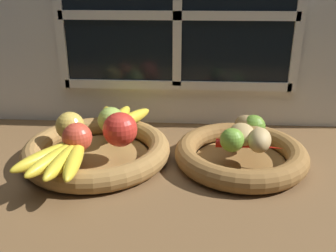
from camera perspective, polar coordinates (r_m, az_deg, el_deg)
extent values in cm
cube|color=brown|center=(84.45, 0.53, -7.64)|extent=(140.00, 90.00, 3.00)
cube|color=silver|center=(104.08, 1.50, 14.98)|extent=(140.00, 3.00, 55.00)
cube|color=black|center=(101.82, 1.47, 16.81)|extent=(64.00, 0.80, 38.00)
cube|color=white|center=(101.22, 1.46, 16.78)|extent=(2.40, 1.20, 38.00)
cube|color=white|center=(101.22, 1.46, 16.78)|extent=(64.00, 1.20, 2.40)
cube|color=white|center=(107.28, -16.62, 16.22)|extent=(2.40, 1.20, 40.40)
cube|color=white|center=(105.02, 19.90, 15.73)|extent=(2.40, 1.20, 40.40)
cube|color=white|center=(104.71, 1.36, 6.37)|extent=(64.00, 1.20, 2.40)
cylinder|color=olive|center=(89.47, -10.86, -4.81)|extent=(24.28, 24.28, 1.00)
torus|color=olive|center=(88.59, -10.95, -3.65)|extent=(34.62, 34.62, 5.02)
cylinder|color=brown|center=(87.66, 11.09, -5.42)|extent=(20.94, 20.94, 1.00)
torus|color=brown|center=(86.77, 11.19, -4.24)|extent=(30.55, 30.55, 5.02)
sphere|color=#CC422D|center=(81.74, -13.91, -1.74)|extent=(6.47, 6.47, 6.47)
sphere|color=red|center=(82.47, -7.45, -0.54)|extent=(7.77, 7.77, 7.77)
sphere|color=#99B74C|center=(89.98, -8.83, 0.90)|extent=(6.47, 6.47, 6.47)
sphere|color=gold|center=(88.27, -14.95, 0.02)|extent=(6.63, 6.63, 6.63)
ellipsoid|color=gold|center=(79.15, -18.08, -4.38)|extent=(12.15, 15.89, 3.11)
ellipsoid|color=gold|center=(77.74, -17.07, -4.75)|extent=(8.86, 17.10, 3.11)
ellipsoid|color=gold|center=(76.68, -15.80, -4.98)|extent=(5.07, 17.33, 3.11)
ellipsoid|color=gold|center=(76.05, -14.34, -5.06)|extent=(5.19, 17.34, 3.11)
sphere|color=brown|center=(83.62, -13.34, -2.39)|extent=(2.80, 2.80, 2.80)
ellipsoid|color=yellow|center=(95.09, -5.73, 1.15)|extent=(10.12, 15.05, 3.09)
ellipsoid|color=yellow|center=(96.42, -7.38, 1.37)|extent=(4.60, 15.69, 3.09)
ellipsoid|color=yellow|center=(96.75, -9.19, 1.34)|extent=(7.55, 15.68, 3.09)
sphere|color=brown|center=(89.57, -8.74, -0.36)|extent=(2.78, 2.78, 2.78)
ellipsoid|color=tan|center=(84.75, 11.43, -1.29)|extent=(6.33, 8.55, 4.71)
ellipsoid|color=#A38451|center=(89.16, 12.40, -0.05)|extent=(8.90, 9.50, 5.08)
ellipsoid|color=tan|center=(82.22, 14.02, -2.13)|extent=(6.58, 8.54, 5.11)
sphere|color=#6B9E33|center=(80.64, 9.91, -2.20)|extent=(5.29, 5.29, 5.29)
sphere|color=olive|center=(88.76, 13.13, -0.06)|extent=(5.52, 5.52, 5.52)
cone|color=red|center=(82.72, 12.48, -3.00)|extent=(14.72, 4.15, 2.05)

